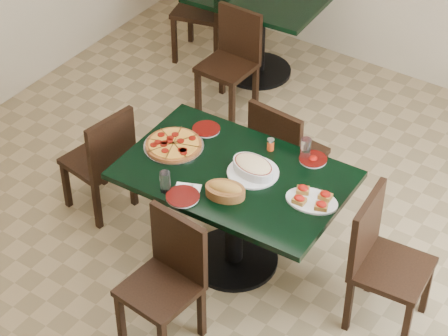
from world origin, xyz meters
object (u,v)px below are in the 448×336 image
Objects in this scene: main_table at (234,195)px; lasagna_casserole at (253,167)px; pepperoni_pizza at (174,145)px; bruschetta_platter at (312,199)px; back_chair_left at (212,3)px; chair_near at (168,274)px; chair_far at (283,151)px; chair_left at (104,158)px; chair_right at (380,256)px; bread_basket at (225,190)px; back_chair_near at (233,56)px; back_table at (259,18)px.

main_table is 4.40× the size of lasagna_casserole.
pepperoni_pizza is 0.98m from bruschetta_platter.
chair_near is at bearing 15.18° from back_chair_left.
chair_far is 1.06× the size of chair_left.
bruschetta_platter is at bearing 102.25° from chair_left.
chair_right is 2.62× the size of bruschetta_platter.
bread_basket is (-0.89, -0.29, 0.29)m from chair_right.
pepperoni_pizza is at bearing 13.79° from back_chair_left.
bruschetta_platter is at bearing 1.66° from pepperoni_pizza.
chair_far is 1.21m from chair_left.
chair_near reaches higher than bread_basket.
main_table is 0.50m from pepperoni_pizza.
chair_far is at bearing 56.06° from pepperoni_pizza.
back_chair_near is at bearing 121.84° from main_table.
bruschetta_platter is at bearing 136.28° from chair_far.
chair_far is at bearing 90.53° from main_table.
chair_near is 1.20m from chair_left.
bruschetta_platter is at bearing -54.64° from back_table.
chair_far is 2.06m from back_chair_left.
bread_basket is (0.07, -0.21, 0.22)m from main_table.
chair_right is at bearing 2.39° from bread_basket.
bread_basket is at bearing 103.29° from chair_right.
lasagna_casserole reaches higher than chair_left.
pepperoni_pizza is (-0.46, -0.00, 0.20)m from main_table.
bread_basket is (1.08, -1.71, 0.32)m from back_chair_near.
bruschetta_platter is (0.98, 0.03, 0.01)m from pepperoni_pizza.
chair_far is 0.82m from pepperoni_pizza.
back_chair_near is (-1.97, 1.41, -0.04)m from chair_right.
chair_near reaches higher than pepperoni_pizza.
back_table is 3.23× the size of bruschetta_platter.
chair_left is at bearing -88.62° from back_chair_near.
lasagna_casserole is (1.11, 0.12, 0.33)m from chair_left.
chair_right is 0.98m from bread_basket.
chair_far is 2.77× the size of lasagna_casserole.
pepperoni_pizza is (-0.47, 0.70, 0.29)m from chair_near.
chair_near is 0.89m from pepperoni_pizza.
bread_basket is at bearing -56.16° from back_chair_near.
chair_near is 1.24m from chair_right.
chair_far reaches higher than chair_left.
main_table is at bearing 102.55° from chair_left.
chair_left is 1.14m from bread_basket.
pepperoni_pizza is 0.57m from bread_basket.
chair_right is (2.06, -1.94, -0.02)m from back_table.
back_chair_left is at bearing -156.59° from chair_left.
back_chair_left is at bearing 138.32° from back_chair_near.
pepperoni_pizza is at bearing 129.28° from chair_near.
main_table is 2.55m from back_chair_left.
back_chair_near is at bearing -83.90° from back_table.
back_table is 0.46m from back_chair_left.
lasagna_casserole is at bearing 6.10° from pepperoni_pizza.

